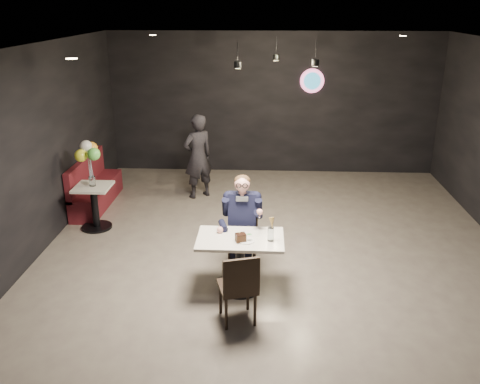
# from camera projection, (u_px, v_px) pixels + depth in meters

# --- Properties ---
(floor) EXTENTS (9.00, 9.00, 0.00)m
(floor) POSITION_uv_depth(u_px,v_px,m) (274.00, 269.00, 7.18)
(floor) COLOR gray
(floor) RESTS_ON ground
(wall_sign) EXTENTS (0.50, 0.06, 0.50)m
(wall_sign) POSITION_uv_depth(u_px,v_px,m) (312.00, 81.00, 10.62)
(wall_sign) COLOR pink
(wall_sign) RESTS_ON floor
(pendant_lights) EXTENTS (1.40, 1.20, 0.36)m
(pendant_lights) POSITION_uv_depth(u_px,v_px,m) (277.00, 47.00, 8.04)
(pendant_lights) COLOR black
(pendant_lights) RESTS_ON floor
(main_table) EXTENTS (1.10, 0.70, 0.75)m
(main_table) POSITION_uv_depth(u_px,v_px,m) (240.00, 264.00, 6.56)
(main_table) COLOR silver
(main_table) RESTS_ON floor
(chair_far) EXTENTS (0.42, 0.46, 0.92)m
(chair_far) POSITION_uv_depth(u_px,v_px,m) (242.00, 239.00, 7.04)
(chair_far) COLOR black
(chair_far) RESTS_ON floor
(chair_near) EXTENTS (0.53, 0.56, 0.92)m
(chair_near) POSITION_uv_depth(u_px,v_px,m) (237.00, 285.00, 5.90)
(chair_near) COLOR black
(chair_near) RESTS_ON floor
(seated_man) EXTENTS (0.60, 0.80, 1.44)m
(seated_man) POSITION_uv_depth(u_px,v_px,m) (242.00, 222.00, 6.95)
(seated_man) COLOR black
(seated_man) RESTS_ON floor
(dessert_plate) EXTENTS (0.21, 0.21, 0.01)m
(dessert_plate) POSITION_uv_depth(u_px,v_px,m) (246.00, 241.00, 6.33)
(dessert_plate) COLOR white
(dessert_plate) RESTS_ON main_table
(cake_slice) EXTENTS (0.15, 0.14, 0.09)m
(cake_slice) POSITION_uv_depth(u_px,v_px,m) (241.00, 238.00, 6.31)
(cake_slice) COLOR black
(cake_slice) RESTS_ON dessert_plate
(mint_leaf) EXTENTS (0.07, 0.04, 0.01)m
(mint_leaf) POSITION_uv_depth(u_px,v_px,m) (249.00, 234.00, 6.31)
(mint_leaf) COLOR #287C33
(mint_leaf) RESTS_ON cake_slice
(sundae_glass) EXTENTS (0.08, 0.08, 0.18)m
(sundae_glass) POSITION_uv_depth(u_px,v_px,m) (271.00, 234.00, 6.32)
(sundae_glass) COLOR silver
(sundae_glass) RESTS_ON main_table
(wafer_cone) EXTENTS (0.08, 0.08, 0.14)m
(wafer_cone) POSITION_uv_depth(u_px,v_px,m) (272.00, 223.00, 6.25)
(wafer_cone) COLOR #D9B259
(wafer_cone) RESTS_ON sundae_glass
(booth_bench) EXTENTS (0.45, 1.80, 0.90)m
(booth_bench) POSITION_uv_depth(u_px,v_px,m) (96.00, 182.00, 9.29)
(booth_bench) COLOR #4E1015
(booth_bench) RESTS_ON floor
(side_table) EXTENTS (0.57, 0.57, 0.71)m
(side_table) POSITION_uv_depth(u_px,v_px,m) (95.00, 208.00, 8.38)
(side_table) COLOR silver
(side_table) RESTS_ON floor
(balloon_vase) EXTENTS (0.11, 0.11, 0.16)m
(balloon_vase) POSITION_uv_depth(u_px,v_px,m) (92.00, 181.00, 8.21)
(balloon_vase) COLOR silver
(balloon_vase) RESTS_ON side_table
(balloon_bunch) EXTENTS (0.37, 0.37, 0.61)m
(balloon_bunch) POSITION_uv_depth(u_px,v_px,m) (90.00, 159.00, 8.08)
(balloon_bunch) COLOR yellow
(balloon_bunch) RESTS_ON balloon_vase
(passerby) EXTENTS (0.70, 0.66, 1.62)m
(passerby) POSITION_uv_depth(u_px,v_px,m) (198.00, 157.00, 9.59)
(passerby) COLOR black
(passerby) RESTS_ON floor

